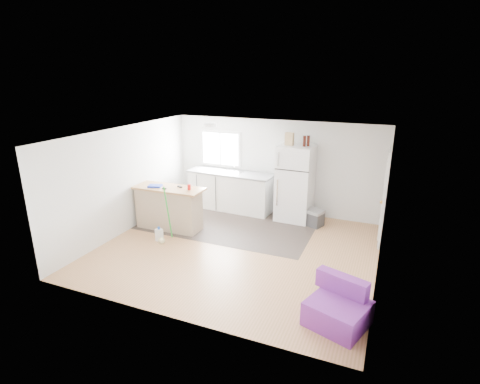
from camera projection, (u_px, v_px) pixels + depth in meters
name	position (u px, v px, depth m)	size (l,w,h in m)	color
room	(237.00, 194.00, 7.46)	(5.51, 5.01, 2.41)	#AA7847
vinyl_zone	(230.00, 222.00, 9.19)	(4.05, 2.50, 0.00)	#342A27
window	(221.00, 149.00, 10.10)	(1.18, 0.06, 0.98)	white
interior_door	(385.00, 197.00, 7.88)	(0.11, 0.92, 2.10)	white
ceiling_fixture	(210.00, 125.00, 8.60)	(0.30, 0.30, 0.07)	white
kitchen_cabinets	(231.00, 190.00, 9.96)	(2.32, 0.82, 1.32)	white
peninsula	(169.00, 208.00, 8.72)	(1.65, 0.65, 1.01)	tan
refrigerator	(295.00, 183.00, 9.14)	(0.85, 0.81, 1.87)	white
cooler	(312.00, 217.00, 8.98)	(0.61, 0.51, 0.40)	#323235
purple_seat	(338.00, 308.00, 5.46)	(1.00, 0.98, 0.66)	#772E95
cleaner_jug	(159.00, 235.00, 8.15)	(0.16, 0.13, 0.33)	white
mop	(163.00, 233.00, 8.03)	(0.25, 0.37, 1.32)	green
red_cup	(189.00, 187.00, 8.37)	(0.08, 0.08, 0.12)	red
blue_tray	(155.00, 186.00, 8.60)	(0.30, 0.22, 0.04)	#1228AD
tool_a	(180.00, 187.00, 8.56)	(0.14, 0.05, 0.03)	black
tool_b	(164.00, 189.00, 8.43)	(0.10, 0.04, 0.03)	black
cardboard_box	(289.00, 139.00, 8.83)	(0.20, 0.10, 0.30)	tan
bottle_left	(304.00, 141.00, 8.69)	(0.07, 0.07, 0.25)	#3C120B
bottle_right	(308.00, 141.00, 8.73)	(0.07, 0.07, 0.25)	#3C120B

